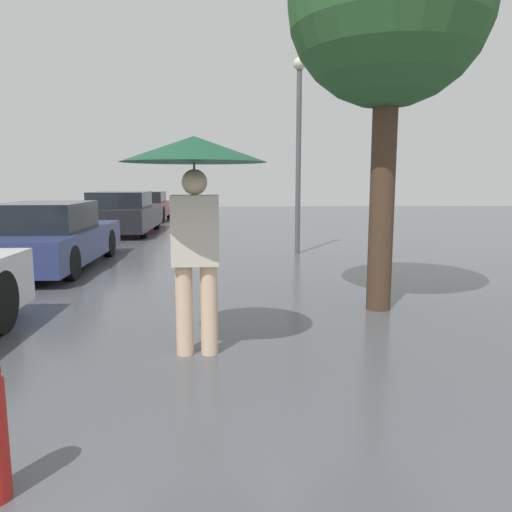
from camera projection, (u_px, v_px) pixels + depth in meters
name	position (u px, v px, depth m)	size (l,w,h in m)	color
pedestrian	(194.00, 175.00, 4.42)	(1.30, 1.30, 1.99)	beige
parked_car_second	(51.00, 238.00, 9.20)	(1.63, 4.19, 1.21)	navy
parked_car_third	(122.00, 214.00, 15.13)	(1.88, 4.09, 1.26)	black
parked_car_farthest	(147.00, 206.00, 20.35)	(1.65, 3.82, 1.15)	maroon
tree	(389.00, 6.00, 5.76)	(2.37, 2.37, 4.82)	#473323
street_lamp	(299.00, 136.00, 10.67)	(0.27, 0.27, 4.16)	#515456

